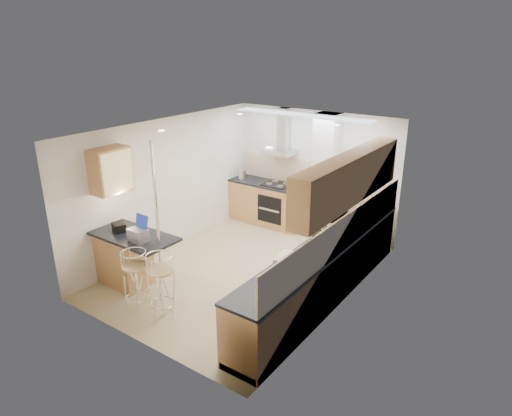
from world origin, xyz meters
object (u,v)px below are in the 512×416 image
Objects in this scene: bread_bin at (288,263)px; bar_stool_end at (161,286)px; microwave at (335,225)px; bar_stool_near at (136,281)px; laptop at (138,235)px.

bar_stool_end is at bearing -163.33° from bread_bin.
bar_stool_end is (-1.61, -2.19, -0.58)m from microwave.
bread_bin is (0.00, -1.38, -0.07)m from microwave.
bar_stool_end is (0.45, 0.08, 0.02)m from bar_stool_near.
microwave is 0.60× the size of bar_stool_end.
bread_bin is at bearing 9.90° from bar_stool_near.
microwave is at bearing 34.36° from bar_stool_near.
microwave is 3.02m from laptop.
bar_stool_near is at bearing 146.88° from microwave.
bread_bin is (2.06, 0.89, 0.54)m from bar_stool_near.
microwave is 2.14× the size of laptop.
microwave reaches higher than bread_bin.
microwave is at bearing -15.01° from bar_stool_end.
bread_bin is (2.32, 0.56, -0.02)m from laptop.
laptop is 0.76× the size of bread_bin.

